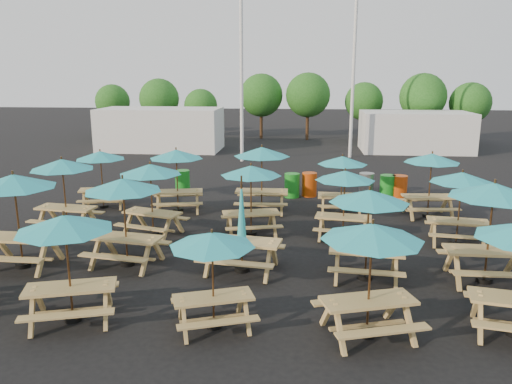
# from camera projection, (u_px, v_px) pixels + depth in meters

# --- Properties ---
(ground) EXTENTS (120.00, 120.00, 0.00)m
(ground) POSITION_uv_depth(u_px,v_px,m) (252.00, 236.00, 15.87)
(ground) COLOR black
(ground) RESTS_ON ground
(picnic_unit_1) EXTENTS (2.19, 2.19, 2.55)m
(picnic_unit_1) POSITION_uv_depth(u_px,v_px,m) (14.00, 187.00, 12.86)
(picnic_unit_1) COLOR tan
(picnic_unit_1) RESTS_ON ground
(picnic_unit_2) EXTENTS (2.24, 2.24, 2.41)m
(picnic_unit_2) POSITION_uv_depth(u_px,v_px,m) (62.00, 169.00, 16.00)
(picnic_unit_2) COLOR tan
(picnic_unit_2) RESTS_ON ground
(picnic_unit_3) EXTENTS (2.26, 2.26, 2.22)m
(picnic_unit_3) POSITION_uv_depth(u_px,v_px,m) (100.00, 159.00, 18.87)
(picnic_unit_3) COLOR tan
(picnic_unit_3) RESTS_ON ground
(picnic_unit_4) EXTENTS (2.43, 2.43, 2.32)m
(picnic_unit_4) POSITION_uv_depth(u_px,v_px,m) (65.00, 230.00, 10.00)
(picnic_unit_4) COLOR tan
(picnic_unit_4) RESTS_ON ground
(picnic_unit_5) EXTENTS (2.34, 2.34, 2.42)m
(picnic_unit_5) POSITION_uv_depth(u_px,v_px,m) (123.00, 190.00, 13.01)
(picnic_unit_5) COLOR tan
(picnic_unit_5) RESTS_ON ground
(picnic_unit_6) EXTENTS (2.45, 2.45, 2.34)m
(picnic_unit_6) POSITION_uv_depth(u_px,v_px,m) (150.00, 174.00, 15.53)
(picnic_unit_6) COLOR tan
(picnic_unit_6) RESTS_ON ground
(picnic_unit_7) EXTENTS (2.34, 2.34, 2.36)m
(picnic_unit_7) POSITION_uv_depth(u_px,v_px,m) (176.00, 158.00, 18.31)
(picnic_unit_7) COLOR tan
(picnic_unit_7) RESTS_ON ground
(picnic_unit_8) EXTENTS (2.19, 2.19, 2.05)m
(picnic_unit_8) POSITION_uv_depth(u_px,v_px,m) (212.00, 246.00, 9.78)
(picnic_unit_8) COLOR tan
(picnic_unit_8) RESTS_ON ground
(picnic_unit_9) EXTENTS (2.24, 2.02, 2.56)m
(picnic_unit_9) POSITION_uv_depth(u_px,v_px,m) (242.00, 233.00, 12.84)
(picnic_unit_9) COLOR tan
(picnic_unit_9) RESTS_ON ground
(picnic_unit_10) EXTENTS (2.34, 2.34, 2.28)m
(picnic_unit_10) POSITION_uv_depth(u_px,v_px,m) (251.00, 175.00, 15.57)
(picnic_unit_10) COLOR tan
(picnic_unit_10) RESTS_ON ground
(picnic_unit_11) EXTENTS (2.13, 2.13, 2.47)m
(picnic_unit_11) POSITION_uv_depth(u_px,v_px,m) (262.00, 156.00, 18.23)
(picnic_unit_11) COLOR tan
(picnic_unit_11) RESTS_ON ground
(picnic_unit_12) EXTENTS (2.46, 2.46, 2.33)m
(picnic_unit_12) POSITION_uv_depth(u_px,v_px,m) (372.00, 239.00, 9.40)
(picnic_unit_12) COLOR tan
(picnic_unit_12) RESTS_ON ground
(picnic_unit_13) EXTENTS (2.15, 2.15, 2.33)m
(picnic_unit_13) POSITION_uv_depth(u_px,v_px,m) (369.00, 202.00, 12.12)
(picnic_unit_13) COLOR tan
(picnic_unit_13) RESTS_ON ground
(picnic_unit_14) EXTENTS (2.10, 2.10, 2.19)m
(picnic_unit_14) POSITION_uv_depth(u_px,v_px,m) (345.00, 180.00, 15.24)
(picnic_unit_14) COLOR tan
(picnic_unit_14) RESTS_ON ground
(picnic_unit_15) EXTENTS (1.89, 1.89, 2.16)m
(picnic_unit_15) POSITION_uv_depth(u_px,v_px,m) (342.00, 164.00, 18.08)
(picnic_unit_15) COLOR tan
(picnic_unit_15) RESTS_ON ground
(picnic_unit_17) EXTENTS (2.15, 2.15, 2.54)m
(picnic_unit_17) POSITION_uv_depth(u_px,v_px,m) (493.00, 197.00, 11.90)
(picnic_unit_17) COLOR tan
(picnic_unit_17) RESTS_ON ground
(picnic_unit_18) EXTENTS (2.13, 2.13, 2.24)m
(picnic_unit_18) POSITION_uv_depth(u_px,v_px,m) (462.00, 182.00, 14.72)
(picnic_unit_18) COLOR tan
(picnic_unit_18) RESTS_ON ground
(picnic_unit_19) EXTENTS (2.11, 2.11, 2.33)m
(picnic_unit_19) POSITION_uv_depth(u_px,v_px,m) (432.00, 162.00, 17.62)
(picnic_unit_19) COLOR tan
(picnic_unit_19) RESTS_ON ground
(waste_bin_0) EXTENTS (0.62, 0.62, 1.00)m
(waste_bin_0) POSITION_uv_depth(u_px,v_px,m) (183.00, 182.00, 21.53)
(waste_bin_0) COLOR #18881F
(waste_bin_0) RESTS_ON ground
(waste_bin_1) EXTENTS (0.62, 0.62, 1.00)m
(waste_bin_1) POSITION_uv_depth(u_px,v_px,m) (292.00, 185.00, 20.84)
(waste_bin_1) COLOR #18881F
(waste_bin_1) RESTS_ON ground
(waste_bin_2) EXTENTS (0.62, 0.62, 1.00)m
(waste_bin_2) POSITION_uv_depth(u_px,v_px,m) (309.00, 184.00, 21.01)
(waste_bin_2) COLOR #C3400B
(waste_bin_2) RESTS_ON ground
(waste_bin_3) EXTENTS (0.62, 0.62, 1.00)m
(waste_bin_3) POSITION_uv_depth(u_px,v_px,m) (366.00, 185.00, 20.94)
(waste_bin_3) COLOR gray
(waste_bin_3) RESTS_ON ground
(waste_bin_4) EXTENTS (0.62, 0.62, 1.00)m
(waste_bin_4) POSITION_uv_depth(u_px,v_px,m) (387.00, 187.00, 20.50)
(waste_bin_4) COLOR #18881F
(waste_bin_4) RESTS_ON ground
(waste_bin_5) EXTENTS (0.62, 0.62, 1.00)m
(waste_bin_5) POSITION_uv_depth(u_px,v_px,m) (399.00, 188.00, 20.42)
(waste_bin_5) COLOR #C3400B
(waste_bin_5) RESTS_ON ground
(mast_0) EXTENTS (0.20, 0.20, 12.00)m
(mast_0) POSITION_uv_depth(u_px,v_px,m) (241.00, 57.00, 28.23)
(mast_0) COLOR silver
(mast_0) RESTS_ON ground
(mast_1) EXTENTS (0.20, 0.20, 12.00)m
(mast_1) POSITION_uv_depth(u_px,v_px,m) (354.00, 57.00, 29.58)
(mast_1) COLOR silver
(mast_1) RESTS_ON ground
(event_tent_0) EXTENTS (8.00, 4.00, 2.80)m
(event_tent_0) POSITION_uv_depth(u_px,v_px,m) (161.00, 129.00, 33.71)
(event_tent_0) COLOR silver
(event_tent_0) RESTS_ON ground
(event_tent_1) EXTENTS (7.00, 4.00, 2.60)m
(event_tent_1) POSITION_uv_depth(u_px,v_px,m) (415.00, 132.00, 33.16)
(event_tent_1) COLOR silver
(event_tent_1) RESTS_ON ground
(tree_0) EXTENTS (2.80, 2.80, 4.24)m
(tree_0) POSITION_uv_depth(u_px,v_px,m) (113.00, 102.00, 40.95)
(tree_0) COLOR #382314
(tree_0) RESTS_ON ground
(tree_1) EXTENTS (3.11, 3.11, 4.72)m
(tree_1) POSITION_uv_depth(u_px,v_px,m) (159.00, 99.00, 39.18)
(tree_1) COLOR #382314
(tree_1) RESTS_ON ground
(tree_2) EXTENTS (2.59, 2.59, 3.93)m
(tree_2) POSITION_uv_depth(u_px,v_px,m) (201.00, 106.00, 38.76)
(tree_2) COLOR #382314
(tree_2) RESTS_ON ground
(tree_3) EXTENTS (3.36, 3.36, 5.09)m
(tree_3) POSITION_uv_depth(u_px,v_px,m) (261.00, 95.00, 39.19)
(tree_3) COLOR #382314
(tree_3) RESTS_ON ground
(tree_4) EXTENTS (3.41, 3.41, 5.17)m
(tree_4) POSITION_uv_depth(u_px,v_px,m) (308.00, 95.00, 38.40)
(tree_4) COLOR #382314
(tree_4) RESTS_ON ground
(tree_5) EXTENTS (2.94, 2.94, 4.45)m
(tree_5) POSITION_uv_depth(u_px,v_px,m) (364.00, 101.00, 38.53)
(tree_5) COLOR #382314
(tree_5) RESTS_ON ground
(tree_6) EXTENTS (3.38, 3.38, 5.13)m
(tree_6) POSITION_uv_depth(u_px,v_px,m) (423.00, 97.00, 36.33)
(tree_6) COLOR #382314
(tree_6) RESTS_ON ground
(tree_7) EXTENTS (2.95, 2.95, 4.48)m
(tree_7) POSITION_uv_depth(u_px,v_px,m) (470.00, 103.00, 36.15)
(tree_7) COLOR #382314
(tree_7) RESTS_ON ground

